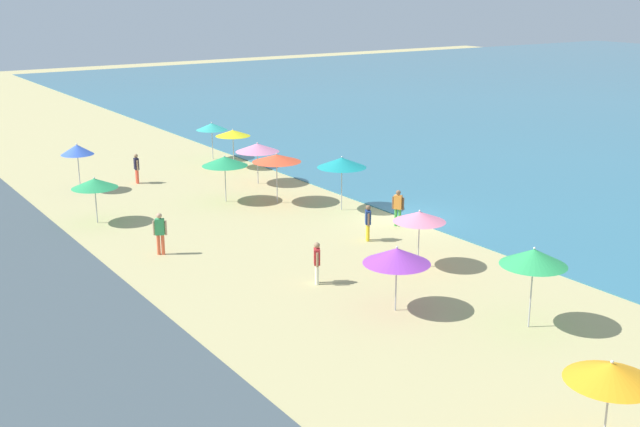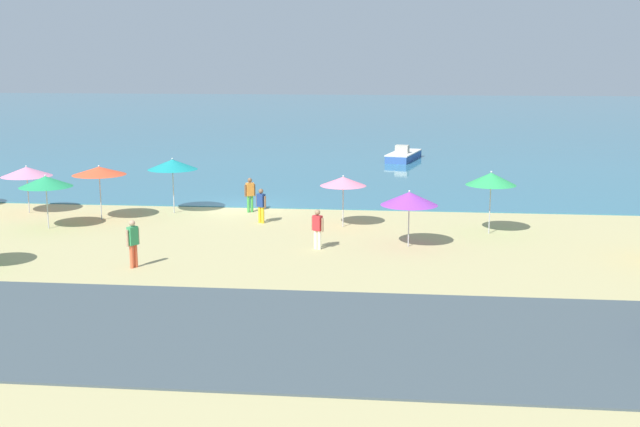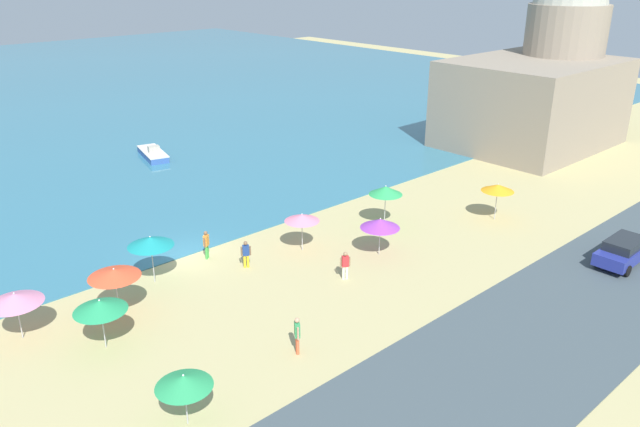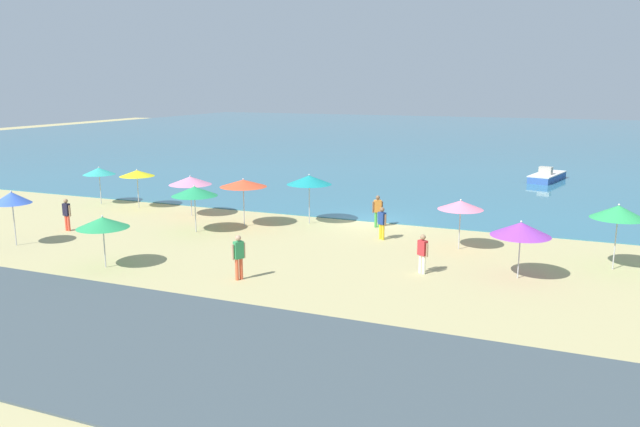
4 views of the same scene
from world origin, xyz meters
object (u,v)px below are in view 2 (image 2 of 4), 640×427
bather_3 (317,227)px  beach_umbrella_0 (491,179)px  beach_umbrella_7 (343,181)px  bather_4 (261,204)px  beach_umbrella_8 (27,172)px  beach_umbrella_9 (172,164)px  bather_0 (250,193)px  skiff_nearshore (404,155)px  beach_umbrella_5 (99,171)px  bather_2 (133,241)px  beach_umbrella_1 (409,199)px  beach_umbrella_3 (46,182)px

bather_3 → beach_umbrella_0: bearing=26.7°
beach_umbrella_7 → bather_4: (-3.77, 0.38, -1.16)m
beach_umbrella_8 → beach_umbrella_9: bearing=5.9°
beach_umbrella_9 → bather_0: size_ratio=1.59×
bather_0 → bather_3: bather_0 is taller
beach_umbrella_8 → skiff_nearshore: size_ratio=0.45×
bather_3 → bather_4: size_ratio=1.00×
beach_umbrella_5 → skiff_nearshore: (13.93, 22.47, -1.92)m
beach_umbrella_0 → beach_umbrella_5: size_ratio=1.06×
bather_2 → skiff_nearshore: 32.03m
beach_umbrella_0 → bather_0: (-11.09, 3.57, -1.43)m
beach_umbrella_1 → beach_umbrella_9: size_ratio=0.85×
beach_umbrella_8 → beach_umbrella_7: bearing=-5.7°
beach_umbrella_1 → bather_2: bearing=-156.5°
beach_umbrella_0 → beach_umbrella_8: (-21.73, 2.27, -0.35)m
beach_umbrella_7 → beach_umbrella_9: beach_umbrella_9 is taller
beach_umbrella_5 → bather_4: size_ratio=1.61×
beach_umbrella_0 → bather_3: bearing=-153.3°
beach_umbrella_7 → beach_umbrella_8: 15.46m
beach_umbrella_0 → bather_2: size_ratio=1.55×
beach_umbrella_0 → beach_umbrella_1: size_ratio=1.19×
beach_umbrella_0 → skiff_nearshore: 23.92m
beach_umbrella_0 → bather_4: (-10.11, 1.13, -1.49)m
beach_umbrella_1 → beach_umbrella_3: 15.92m
beach_umbrella_3 → skiff_nearshore: 29.10m
beach_umbrella_3 → bather_3: size_ratio=1.51×
beach_umbrella_3 → bather_4: (9.17, 2.10, -1.21)m
beach_umbrella_3 → beach_umbrella_5: (1.64, 2.05, 0.20)m
beach_umbrella_8 → bather_4: size_ratio=1.52×
beach_umbrella_1 → beach_umbrella_5: 14.68m
bather_2 → beach_umbrella_3: bearing=134.7°
beach_umbrella_8 → beach_umbrella_5: bearing=-16.3°
beach_umbrella_3 → bather_0: size_ratio=1.42×
beach_umbrella_8 → bather_0: bearing=6.9°
beach_umbrella_8 → skiff_nearshore: beach_umbrella_8 is taller
beach_umbrella_7 → bather_0: bearing=149.3°
beach_umbrella_8 → bather_3: 15.84m
bather_4 → beach_umbrella_1: bearing=-29.9°
beach_umbrella_3 → bather_4: bearing=12.9°
bather_0 → bather_2: 10.80m
bather_2 → bather_4: 8.74m
bather_0 → bather_2: (-2.23, -10.57, 0.04)m
beach_umbrella_8 → beach_umbrella_9: size_ratio=0.90×
beach_umbrella_9 → skiff_nearshore: beach_umbrella_9 is taller
beach_umbrella_9 → skiff_nearshore: 23.40m
beach_umbrella_9 → beach_umbrella_8: bearing=-174.1°
beach_umbrella_7 → bather_0: 5.63m
beach_umbrella_1 → bather_3: beach_umbrella_1 is taller
beach_umbrella_0 → beach_umbrella_5: (-17.64, 1.08, -0.08)m
beach_umbrella_3 → beach_umbrella_7: bearing=7.6°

